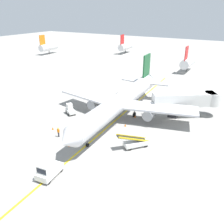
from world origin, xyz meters
TOP-DOWN VIEW (x-y plane):
  - ground_plane at (0.00, 0.00)m, footprint 300.00×300.00m
  - taxi_line_yellow at (-1.00, 5.00)m, footprint 4.10×79.92m
  - airliner at (-1.02, 12.75)m, footprint 28.58×35.31m
  - jet_bridge at (10.26, 19.99)m, footprint 11.96×9.32m
  - pushback_tug at (-0.47, -7.63)m, footprint 2.27×3.78m
  - baggage_tug_near_wing at (-10.72, 9.17)m, footprint 2.73×2.34m
  - belt_loader_forward_hold at (5.96, 4.33)m, footprint 4.16×4.64m
  - ground_crew_marshaller at (-5.28, 2.45)m, footprint 0.36×0.24m
  - ground_crew_wing_walker at (-6.36, 0.81)m, footprint 0.36×0.24m
  - safety_cone_nose_left at (1.35, 14.17)m, footprint 0.36×0.36m
  - safety_cone_nose_right at (-9.03, 2.24)m, footprint 0.36×0.36m
  - safety_cone_wingtip_left at (-2.94, -0.65)m, footprint 0.36×0.36m
  - safety_cone_wingtip_right at (1.44, 9.79)m, footprint 0.36×0.36m
  - distant_aircraft_far_left at (-63.54, 58.32)m, footprint 3.00×10.10m
  - distant_aircraft_mid_left at (-33.58, 78.05)m, footprint 3.00×10.10m
  - distant_aircraft_mid_right at (0.78, 56.45)m, footprint 3.00×10.10m

SIDE VIEW (x-z plane):
  - ground_plane at x=0.00m, z-range 0.00..0.00m
  - taxi_line_yellow at x=-1.00m, z-range 0.00..0.01m
  - safety_cone_nose_left at x=1.35m, z-range 0.00..0.44m
  - safety_cone_nose_right at x=-9.03m, z-range 0.00..0.44m
  - safety_cone_wingtip_left at x=-2.94m, z-range 0.00..0.44m
  - safety_cone_wingtip_right at x=1.44m, z-range 0.00..0.44m
  - belt_loader_forward_hold at x=5.96m, z-range -0.52..2.07m
  - ground_crew_marshaller at x=-5.28m, z-range 0.06..1.76m
  - ground_crew_wing_walker at x=-6.36m, z-range 0.06..1.76m
  - baggage_tug_near_wing at x=-10.72m, z-range -0.12..1.98m
  - pushback_tug at x=-0.47m, z-range -0.11..2.09m
  - distant_aircraft_far_left at x=-63.54m, z-range -1.18..7.62m
  - distant_aircraft_mid_left at x=-33.58m, z-range -1.18..7.62m
  - distant_aircraft_mid_right at x=0.78m, z-range -1.18..7.62m
  - airliner at x=-1.02m, z-range -1.63..8.47m
  - jet_bridge at x=10.26m, z-range 1.12..5.97m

